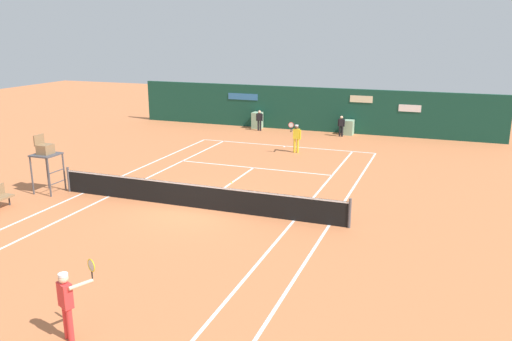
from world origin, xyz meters
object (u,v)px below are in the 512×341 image
(umpire_chair, at_px, (46,154))
(ball_kid_left_post, at_px, (259,119))
(tennis_ball_by_sideline, at_px, (232,183))
(tennis_ball_mid_court, at_px, (209,195))
(player_on_baseline, at_px, (296,136))
(player_near_side, at_px, (67,300))
(ball_kid_right_post, at_px, (341,125))

(umpire_chair, xyz_separation_m, ball_kid_left_post, (3.62, 16.10, -0.88))
(umpire_chair, bearing_deg, ball_kid_left_post, 167.32)
(tennis_ball_by_sideline, bearing_deg, tennis_ball_mid_court, -94.62)
(ball_kid_left_post, xyz_separation_m, tennis_ball_mid_court, (2.95, -14.19, -0.77))
(player_on_baseline, relative_size, player_near_side, 0.98)
(player_on_baseline, xyz_separation_m, ball_kid_right_post, (1.45, 5.39, -0.18))
(player_near_side, xyz_separation_m, tennis_ball_by_sideline, (-1.39, 12.43, -0.95))
(player_near_side, distance_m, tennis_ball_by_sideline, 12.54)
(ball_kid_left_post, height_order, tennis_ball_by_sideline, ball_kid_left_post)
(player_on_baseline, xyz_separation_m, tennis_ball_by_sideline, (-1.04, -6.76, -0.92))
(ball_kid_right_post, distance_m, tennis_ball_by_sideline, 12.43)
(player_on_baseline, distance_m, ball_kid_right_post, 5.59)
(player_on_baseline, bearing_deg, tennis_ball_mid_court, 75.05)
(player_on_baseline, distance_m, player_near_side, 19.20)
(ball_kid_left_post, bearing_deg, player_near_side, 96.48)
(player_near_side, xyz_separation_m, tennis_ball_mid_court, (-1.55, 10.40, -0.95))
(ball_kid_right_post, height_order, tennis_ball_mid_court, ball_kid_right_post)
(tennis_ball_mid_court, bearing_deg, player_near_side, -81.52)
(umpire_chair, xyz_separation_m, ball_kid_right_post, (9.23, 16.10, -0.91))
(player_on_baseline, bearing_deg, player_near_side, 83.88)
(player_on_baseline, distance_m, tennis_ball_by_sideline, 6.90)
(player_on_baseline, distance_m, ball_kid_left_post, 6.81)
(ball_kid_right_post, bearing_deg, tennis_ball_mid_court, 73.49)
(umpire_chair, distance_m, ball_kid_left_post, 16.52)
(player_near_side, bearing_deg, player_on_baseline, 115.64)
(player_on_baseline, height_order, tennis_ball_mid_court, player_on_baseline)
(umpire_chair, bearing_deg, player_on_baseline, 144.01)
(player_on_baseline, xyz_separation_m, ball_kid_left_post, (-4.15, 5.39, -0.16))
(tennis_ball_mid_court, bearing_deg, ball_kid_left_post, 101.74)
(ball_kid_left_post, xyz_separation_m, tennis_ball_by_sideline, (3.11, -12.16, -0.77))
(umpire_chair, xyz_separation_m, tennis_ball_mid_court, (6.57, 1.91, -1.65))
(player_on_baseline, height_order, ball_kid_right_post, player_on_baseline)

